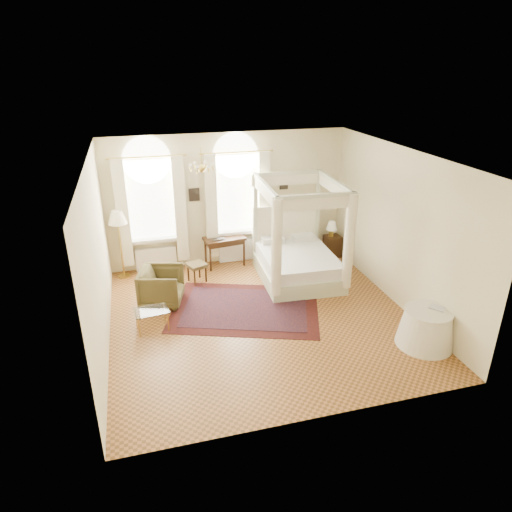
% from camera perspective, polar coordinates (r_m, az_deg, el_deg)
% --- Properties ---
extents(ground, '(6.00, 6.00, 0.00)m').
position_cam_1_polar(ground, '(9.51, 0.60, -7.58)').
color(ground, '#A3622F').
rests_on(ground, ground).
extents(room_walls, '(6.00, 6.00, 6.00)m').
position_cam_1_polar(room_walls, '(8.65, 0.65, 3.72)').
color(room_walls, beige).
rests_on(room_walls, ground).
extents(window_left, '(1.62, 0.27, 3.29)m').
position_cam_1_polar(window_left, '(11.23, -12.88, 5.20)').
color(window_left, white).
rests_on(window_left, room_walls).
extents(window_right, '(1.62, 0.27, 3.29)m').
position_cam_1_polar(window_right, '(11.49, -2.35, 6.19)').
color(window_right, white).
rests_on(window_right, room_walls).
extents(chandelier, '(0.51, 0.45, 0.50)m').
position_cam_1_polar(chandelier, '(9.34, -6.81, 10.98)').
color(chandelier, gold).
rests_on(chandelier, room_walls).
extents(wall_pictures, '(2.54, 0.03, 0.39)m').
position_cam_1_polar(wall_pictures, '(11.45, -3.05, 8.21)').
color(wall_pictures, black).
rests_on(wall_pictures, room_walls).
extents(canopy_bed, '(1.91, 2.30, 2.39)m').
position_cam_1_polar(canopy_bed, '(10.86, 5.27, -0.27)').
color(canopy_bed, '#B7BD99').
rests_on(canopy_bed, ground).
extents(nightstand, '(0.42, 0.39, 0.58)m').
position_cam_1_polar(nightstand, '(12.35, 9.50, 1.23)').
color(nightstand, '#321A0D').
rests_on(nightstand, ground).
extents(nightstand_lamp, '(0.28, 0.28, 0.41)m').
position_cam_1_polar(nightstand_lamp, '(12.12, 9.44, 3.65)').
color(nightstand_lamp, gold).
rests_on(nightstand_lamp, nightstand).
extents(writing_desk, '(1.08, 0.66, 0.76)m').
position_cam_1_polar(writing_desk, '(11.54, -3.96, 1.82)').
color(writing_desk, '#321A0D').
rests_on(writing_desk, ground).
extents(laptop, '(0.39, 0.30, 0.03)m').
position_cam_1_polar(laptop, '(11.39, -4.90, 2.17)').
color(laptop, black).
rests_on(laptop, writing_desk).
extents(stool, '(0.53, 0.53, 0.47)m').
position_cam_1_polar(stool, '(10.85, -7.42, -1.31)').
color(stool, '#493B1F').
rests_on(stool, ground).
extents(armchair, '(1.09, 1.07, 0.81)m').
position_cam_1_polar(armchair, '(10.02, -11.72, -3.74)').
color(armchair, '#443B1D').
rests_on(armchair, ground).
extents(coffee_table, '(0.69, 0.52, 0.44)m').
position_cam_1_polar(coffee_table, '(9.11, -12.95, -6.86)').
color(coffee_table, silver).
rests_on(coffee_table, ground).
extents(floor_lamp, '(0.43, 0.43, 1.68)m').
position_cam_1_polar(floor_lamp, '(11.09, -16.93, 4.23)').
color(floor_lamp, gold).
rests_on(floor_lamp, ground).
extents(oriental_rug, '(3.63, 3.11, 0.01)m').
position_cam_1_polar(oriental_rug, '(9.79, -1.32, -6.54)').
color(oriental_rug, '#461210').
rests_on(oriental_rug, ground).
extents(side_table, '(1.05, 1.05, 0.72)m').
position_cam_1_polar(side_table, '(9.05, 20.49, -8.40)').
color(side_table, white).
rests_on(side_table, ground).
extents(book, '(0.32, 0.34, 0.03)m').
position_cam_1_polar(book, '(8.90, 21.54, -6.32)').
color(book, black).
rests_on(book, side_table).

